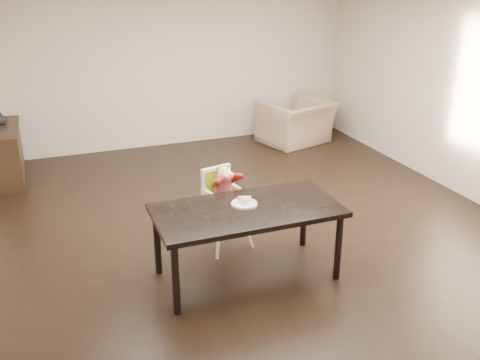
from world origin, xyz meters
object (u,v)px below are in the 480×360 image
object	(u,v)px
dining_table	(247,215)
sideboard	(6,154)
armchair	(296,115)
high_chair	(222,189)

from	to	relation	value
dining_table	sideboard	bearing A→B (deg)	122.06
dining_table	armchair	size ratio (longest dim) A/B	1.58
armchair	sideboard	size ratio (longest dim) A/B	0.91
dining_table	armchair	bearing A→B (deg)	57.47
high_chair	sideboard	bearing A→B (deg)	114.04
dining_table	sideboard	distance (m)	4.32
dining_table	high_chair	distance (m)	0.71
dining_table	high_chair	world-z (taller)	high_chair
sideboard	high_chair	bearing A→B (deg)	-52.31
high_chair	sideboard	xyz separation A→B (m)	(-2.28, 2.95, -0.27)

